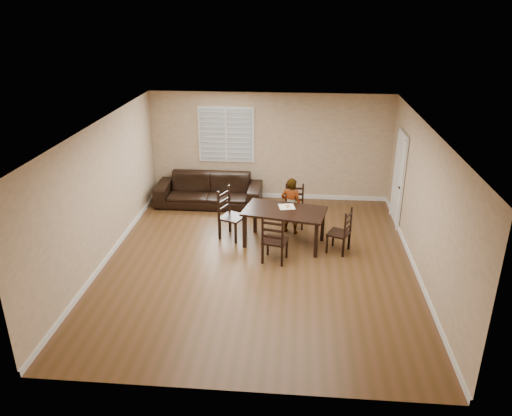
# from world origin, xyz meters

# --- Properties ---
(ground) EXTENTS (7.00, 7.00, 0.00)m
(ground) POSITION_xyz_m (0.00, 0.00, 0.00)
(ground) COLOR #57341D
(ground) RESTS_ON ground
(room) EXTENTS (6.04, 7.04, 2.72)m
(room) POSITION_xyz_m (0.04, 0.18, 1.81)
(room) COLOR #D0B18D
(room) RESTS_ON ground
(dining_table) EXTENTS (1.80, 1.24, 0.77)m
(dining_table) POSITION_xyz_m (0.46, 0.84, 0.69)
(dining_table) COLOR black
(dining_table) RESTS_ON ground
(chair_near) EXTENTS (0.43, 0.41, 0.96)m
(chair_near) POSITION_xyz_m (0.65, 1.87, 0.44)
(chair_near) COLOR black
(chair_near) RESTS_ON ground
(chair_far) EXTENTS (0.53, 0.51, 1.00)m
(chair_far) POSITION_xyz_m (0.28, -0.01, 0.45)
(chair_far) COLOR black
(chair_far) RESTS_ON ground
(chair_left) EXTENTS (0.62, 0.63, 1.09)m
(chair_left) POSITION_xyz_m (-0.77, 1.13, 0.49)
(chair_left) COLOR black
(chair_left) RESTS_ON ground
(chair_right) EXTENTS (0.53, 0.54, 0.94)m
(chair_right) POSITION_xyz_m (1.68, 0.57, 0.43)
(chair_right) COLOR black
(chair_right) RESTS_ON ground
(child) EXTENTS (0.53, 0.42, 1.27)m
(child) POSITION_xyz_m (0.58, 1.43, 0.63)
(child) COLOR gray
(child) RESTS_ON ground
(napkin) EXTENTS (0.37, 0.37, 0.00)m
(napkin) POSITION_xyz_m (0.50, 1.02, 0.77)
(napkin) COLOR beige
(napkin) RESTS_ON dining_table
(donut) EXTENTS (0.10, 0.10, 0.04)m
(donut) POSITION_xyz_m (0.52, 1.02, 0.80)
(donut) COLOR #D5864C
(donut) RESTS_ON napkin
(sofa) EXTENTS (2.61, 1.03, 0.76)m
(sofa) POSITION_xyz_m (-1.48, 2.87, 0.38)
(sofa) COLOR black
(sofa) RESTS_ON ground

